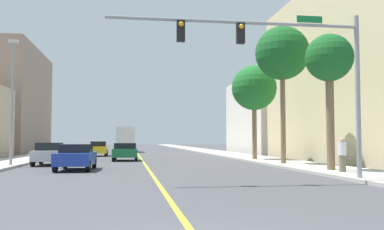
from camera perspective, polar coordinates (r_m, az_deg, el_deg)
ground at (r=48.74m, az=-7.12°, el=-5.25°), size 192.00×192.00×0.00m
sidewalk_left at (r=49.48m, az=-18.60°, el=-4.99°), size 3.88×168.00×0.15m
sidewalk_right at (r=49.95m, az=4.26°, el=-5.13°), size 3.88×168.00×0.15m
lane_marking_center at (r=48.74m, az=-7.12°, el=-5.24°), size 0.16×144.00×0.01m
building_right_near at (r=38.29m, az=23.29°, el=5.05°), size 11.40×21.57×14.15m
building_right_far at (r=57.81m, az=13.65°, el=-0.19°), size 14.86×16.74×9.42m
traffic_signal_mast at (r=18.10m, az=12.27°, el=7.57°), size 10.49×0.36×6.78m
street_lamp at (r=29.21m, az=-22.71°, el=2.45°), size 0.56×0.28×7.86m
palm_near at (r=24.06m, az=17.71°, el=6.82°), size 2.52×2.52×7.17m
palm_mid at (r=29.80m, az=11.88°, el=7.92°), size 3.62×3.62×9.19m
palm_far at (r=35.29m, az=8.24°, el=3.51°), size 3.64×3.64×7.58m
car_yellow at (r=45.37m, az=-12.25°, el=-4.36°), size 1.74×3.87×1.52m
car_silver at (r=30.50m, az=-18.39°, el=-4.88°), size 1.79×3.91×1.51m
car_blue at (r=25.15m, az=-15.11°, el=-5.36°), size 2.01×4.26×1.46m
car_green at (r=35.41m, az=-8.84°, el=-4.79°), size 2.03×3.91×1.43m
delivery_truck at (r=59.50m, az=-8.83°, el=-3.17°), size 2.49×8.62×3.35m
pedestrian at (r=22.37m, az=19.29°, el=-5.00°), size 0.38×0.38×1.66m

